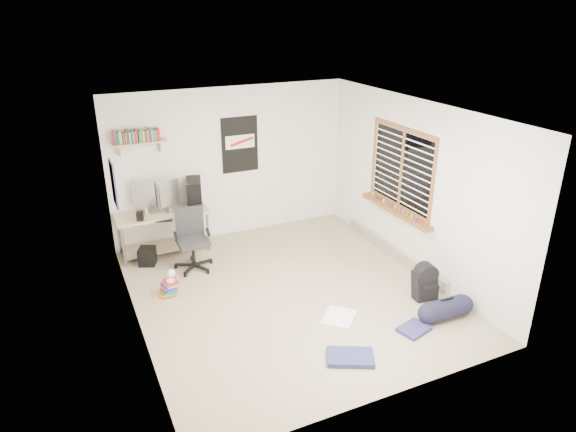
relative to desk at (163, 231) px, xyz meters
name	(u,v)px	position (x,y,z in m)	size (l,w,h in m)	color
floor	(289,293)	(1.26, -2.00, -0.37)	(4.00, 4.50, 0.01)	gray
ceiling	(289,111)	(1.26, -2.00, 2.14)	(4.00, 4.50, 0.01)	white
back_wall	(232,163)	(1.26, 0.25, 0.89)	(4.00, 0.01, 2.50)	silver
left_wall	(129,236)	(-0.74, -2.00, 0.89)	(0.01, 4.50, 2.50)	silver
right_wall	(415,187)	(3.27, -2.00, 0.89)	(0.01, 4.50, 2.50)	silver
desk	(163,231)	(0.00, 0.00, 0.00)	(1.42, 0.62, 0.65)	#CBAC8C
monitor_left	(146,204)	(-0.23, 0.00, 0.49)	(0.37, 0.09, 0.41)	#959699
monitor_right	(169,203)	(0.12, -0.09, 0.48)	(0.36, 0.09, 0.40)	#A6A6AB
pc_tower	(194,194)	(0.54, 0.00, 0.53)	(0.22, 0.47, 0.49)	black
keyboard	(158,220)	(-0.10, -0.25, 0.29)	(0.41, 0.14, 0.02)	black
speaker_left	(140,217)	(-0.36, -0.22, 0.37)	(0.09, 0.09, 0.18)	black
speaker_right	(199,209)	(0.53, -0.24, 0.37)	(0.08, 0.08, 0.17)	black
office_chair	(192,239)	(0.27, -0.75, 0.12)	(0.60, 0.60, 0.92)	#27272A
wall_shelf	(140,142)	(-0.19, 0.14, 1.42)	(0.80, 0.22, 0.24)	tan
poster_back_wall	(240,145)	(1.41, 0.23, 1.19)	(0.62, 0.03, 0.92)	black
poster_left_wall	(113,184)	(-0.72, -0.80, 1.14)	(0.02, 0.42, 0.60)	navy
window	(401,169)	(3.21, -1.70, 1.08)	(0.10, 1.50, 1.26)	brown
baseboard_heater	(394,252)	(3.22, -1.70, -0.28)	(0.08, 2.50, 0.18)	#B7B2A8
backpack	(425,285)	(2.87, -2.88, -0.16)	(0.30, 0.24, 0.41)	black
duffel_bag	(446,309)	(2.80, -3.39, -0.22)	(0.27, 0.27, 0.53)	black
tshirt	(339,318)	(1.57, -2.84, -0.34)	(0.43, 0.37, 0.04)	white
jeans_a	(350,357)	(1.28, -3.59, -0.33)	(0.52, 0.33, 0.06)	navy
jeans_b	(414,329)	(2.27, -3.44, -0.34)	(0.37, 0.28, 0.05)	navy
book_stack	(169,285)	(-0.23, -1.36, -0.21)	(0.41, 0.34, 0.28)	olive
desk_lamp	(169,270)	(-0.21, -1.38, 0.02)	(0.12, 0.20, 0.20)	white
subwoofer	(147,256)	(-0.34, -0.34, -0.22)	(0.24, 0.24, 0.27)	black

